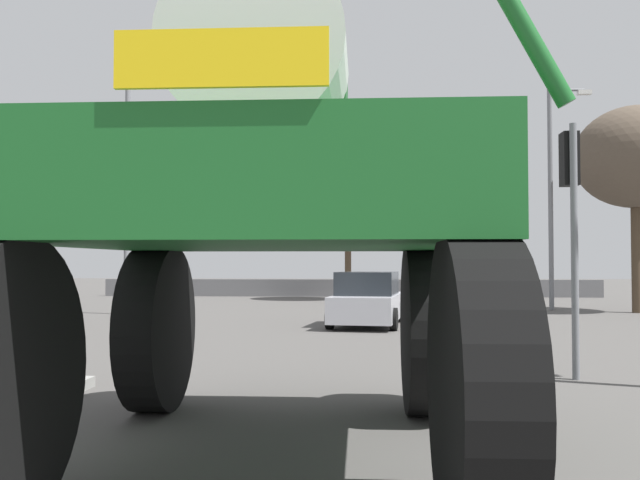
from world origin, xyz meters
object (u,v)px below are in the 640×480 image
Objects in this scene: sedan_ahead at (368,300)px; traffic_signal_near_left at (6,185)px; oversize_sprayer at (268,223)px; streetlight_far_right at (553,186)px; traffic_signal_near_right at (571,193)px; bare_tree_far_center at (348,206)px; streetlight_far_left at (132,175)px; bare_tree_right at (636,158)px.

traffic_signal_near_left is at bearing 153.16° from sedan_ahead.
oversize_sprayer is 21.79m from streetlight_far_right.
sedan_ahead is 9.42m from traffic_signal_near_right.
traffic_signal_near_left is 0.49× the size of streetlight_far_right.
bare_tree_far_center is at bearing 100.51° from traffic_signal_near_right.
streetlight_far_left is (-8.13, 3.74, 4.10)m from sedan_ahead.
streetlight_far_left is at bearing 100.09° from traffic_signal_near_left.
bare_tree_right is at bearing -51.63° from sedan_ahead.
oversize_sprayer is at bearing -176.32° from sedan_ahead.
streetlight_far_right is at bearing 154.03° from bare_tree_right.
streetlight_far_right is (15.13, 3.18, -0.16)m from streetlight_far_left.
traffic_signal_near_left is 0.57× the size of bare_tree_right.
oversize_sprayer is at bearing -66.98° from streetlight_far_left.
traffic_signal_near_right reaches higher than sedan_ahead.
traffic_signal_near_right is 16.84m from streetlight_far_left.
traffic_signal_near_left is 20.28m from streetlight_far_right.
streetlight_far_left is 17.81m from bare_tree_right.
bare_tree_right is (2.56, -1.25, 0.87)m from streetlight_far_right.
streetlight_far_left is at bearing 132.35° from traffic_signal_near_right.
oversize_sprayer is at bearing -119.01° from bare_tree_right.
bare_tree_far_center is at bearing 11.70° from sedan_ahead.
sedan_ahead is at bearing 55.48° from traffic_signal_near_left.
oversize_sprayer reaches higher than traffic_signal_near_left.
streetlight_far_left is 1.39× the size of bare_tree_far_center.
traffic_signal_near_right is 22.39m from bare_tree_far_center.
bare_tree_far_center is at bearing 53.11° from streetlight_far_left.
streetlight_far_left is at bearing 72.99° from sedan_ahead.
oversize_sprayer is 0.66× the size of streetlight_far_left.
sedan_ahead is 12.10m from bare_tree_right.
streetlight_far_right is 1.37× the size of bare_tree_far_center.
bare_tree_far_center is at bearing 143.86° from bare_tree_right.
traffic_signal_near_left is 0.67× the size of bare_tree_far_center.
streetlight_far_left is at bearing -173.77° from bare_tree_right.
sedan_ahead is at bearing -135.31° from streetlight_far_right.
bare_tree_far_center is at bearing 141.04° from streetlight_far_right.
traffic_signal_near_right is 0.53× the size of bare_tree_right.
oversize_sprayer is 0.77× the size of bare_tree_right.
bare_tree_far_center is (-4.07, 21.95, 1.64)m from traffic_signal_near_right.
streetlight_far_left reaches higher than traffic_signal_near_left.
traffic_signal_near_left is 12.69m from streetlight_far_left.
oversize_sprayer is 6.86m from traffic_signal_near_left.
traffic_signal_near_right is at bearing -152.35° from sedan_ahead.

